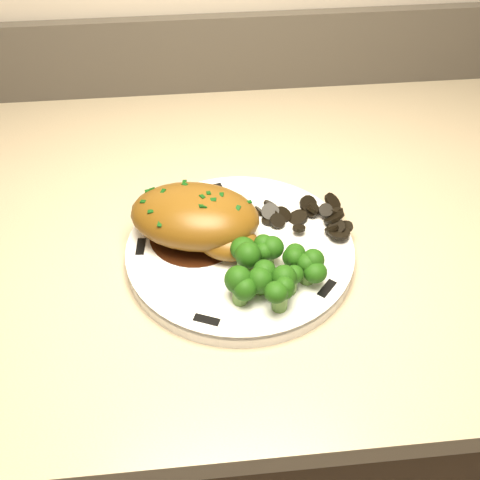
{
  "coord_description": "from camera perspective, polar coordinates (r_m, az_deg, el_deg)",
  "views": [
    {
      "loc": [
        -0.04,
        1.12,
        1.3
      ],
      "look_at": [
        0.01,
        1.6,
        0.84
      ],
      "focal_mm": 45.0,
      "sensor_mm": 36.0,
      "label": 1
    }
  ],
  "objects": [
    {
      "name": "rim_accent_1",
      "position": [
        0.76,
        -2.72,
        4.99
      ],
      "size": [
        0.03,
        0.02,
        0.0
      ],
      "primitive_type": "cube",
      "rotation": [
        0.0,
        0.0,
        3.37
      ],
      "color": "black",
      "rests_on": "plate"
    },
    {
      "name": "broccoli_florets",
      "position": [
        0.62,
        3.12,
        -2.9
      ],
      "size": [
        0.1,
        0.09,
        0.04
      ],
      "rotation": [
        0.0,
        0.0,
        0.01
      ],
      "color": "#61903D",
      "rests_on": "plate"
    },
    {
      "name": "plate",
      "position": [
        0.68,
        0.0,
        -1.13
      ],
      "size": [
        0.34,
        0.34,
        0.02
      ],
      "primitive_type": "cylinder",
      "rotation": [
        0.0,
        0.0,
        -0.42
      ],
      "color": "white",
      "rests_on": "counter"
    },
    {
      "name": "mushroom_pile",
      "position": [
        0.71,
        5.83,
        1.79
      ],
      "size": [
        0.09,
        0.07,
        0.03
      ],
      "color": "black",
      "rests_on": "plate"
    },
    {
      "name": "counter",
      "position": [
        1.11,
        16.51,
        -12.71
      ],
      "size": [
        1.89,
        0.64,
        0.94
      ],
      "color": "brown",
      "rests_on": "ground"
    },
    {
      "name": "rim_accent_4",
      "position": [
        0.64,
        8.24,
        -4.59
      ],
      "size": [
        0.02,
        0.03,
        0.0
      ],
      "primitive_type": "cube",
      "rotation": [
        0.0,
        0.0,
        7.14
      ],
      "color": "black",
      "rests_on": "plate"
    },
    {
      "name": "rim_accent_3",
      "position": [
        0.61,
        -3.18,
        -7.59
      ],
      "size": [
        0.03,
        0.02,
        0.0
      ],
      "primitive_type": "cube",
      "rotation": [
        0.0,
        0.0,
        5.88
      ],
      "color": "black",
      "rests_on": "plate"
    },
    {
      "name": "gravy_pool",
      "position": [
        0.69,
        -4.19,
        0.52
      ],
      "size": [
        0.11,
        0.11,
        0.0
      ],
      "primitive_type": "cylinder",
      "color": "black",
      "rests_on": "plate"
    },
    {
      "name": "rim_accent_2",
      "position": [
        0.69,
        -9.39,
        -0.64
      ],
      "size": [
        0.01,
        0.03,
        0.0
      ],
      "primitive_type": "cube",
      "rotation": [
        0.0,
        0.0,
        4.62
      ],
      "color": "black",
      "rests_on": "plate"
    },
    {
      "name": "chicken_breast",
      "position": [
        0.67,
        -3.95,
        2.01
      ],
      "size": [
        0.17,
        0.13,
        0.06
      ],
      "rotation": [
        0.0,
        0.0,
        -0.27
      ],
      "color": "brown",
      "rests_on": "plate"
    },
    {
      "name": "rim_accent_0",
      "position": [
        0.73,
        7.05,
        3.06
      ],
      "size": [
        0.02,
        0.03,
        0.0
      ],
      "primitive_type": "cube",
      "rotation": [
        0.0,
        0.0,
        2.11
      ],
      "color": "black",
      "rests_on": "plate"
    }
  ]
}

